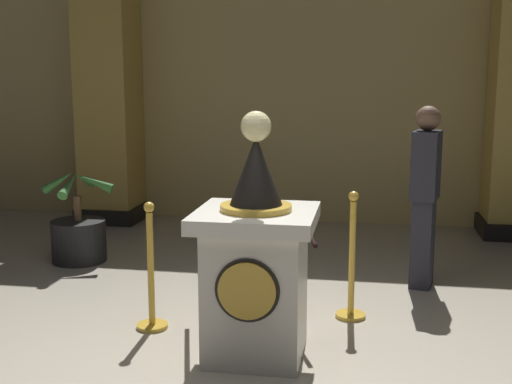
{
  "coord_description": "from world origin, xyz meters",
  "views": [
    {
      "loc": [
        0.82,
        -3.82,
        1.89
      ],
      "look_at": [
        0.09,
        0.36,
        1.14
      ],
      "focal_mm": 45.79,
      "sensor_mm": 36.0,
      "label": 1
    }
  ],
  "objects": [
    {
      "name": "pedestal_clock",
      "position": [
        0.09,
        0.35,
        0.64
      ],
      "size": [
        0.8,
        0.8,
        1.67
      ],
      "color": "silver",
      "rests_on": "ground_plane"
    },
    {
      "name": "back_wall",
      "position": [
        0.0,
        4.72,
        1.85
      ],
      "size": [
        11.1,
        0.16,
        3.71
      ],
      "primitive_type": "cube",
      "color": "tan",
      "rests_on": "ground_plane"
    },
    {
      "name": "bystander_guest",
      "position": [
        1.32,
        2.09,
        0.87
      ],
      "size": [
        0.3,
        0.4,
        1.64
      ],
      "color": "#26262D",
      "rests_on": "ground_plane"
    },
    {
      "name": "column_left",
      "position": [
        -2.54,
        4.28,
        1.77
      ],
      "size": [
        0.83,
        0.83,
        3.56
      ],
      "color": "black",
      "rests_on": "ground_plane"
    },
    {
      "name": "stanchion_near",
      "position": [
        0.71,
        1.19,
        0.36
      ],
      "size": [
        0.24,
        0.24,
        1.02
      ],
      "color": "gold",
      "rests_on": "ground_plane"
    },
    {
      "name": "stanchion_far",
      "position": [
        -0.78,
        0.7,
        0.34
      ],
      "size": [
        0.24,
        0.24,
        0.98
      ],
      "color": "gold",
      "rests_on": "ground_plane"
    },
    {
      "name": "velvet_rope",
      "position": [
        -0.03,
        0.95,
        0.79
      ],
      "size": [
        1.02,
        1.0,
        0.22
      ],
      "color": "black"
    },
    {
      "name": "potted_palm_left",
      "position": [
        -2.12,
        2.33,
        0.28
      ],
      "size": [
        0.78,
        0.78,
        0.98
      ],
      "color": "black",
      "rests_on": "ground_plane"
    },
    {
      "name": "ground_plane",
      "position": [
        0.0,
        0.0,
        0.0
      ],
      "size": [
        11.1,
        11.1,
        0.0
      ],
      "primitive_type": "plane",
      "color": "#B2A893"
    }
  ]
}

